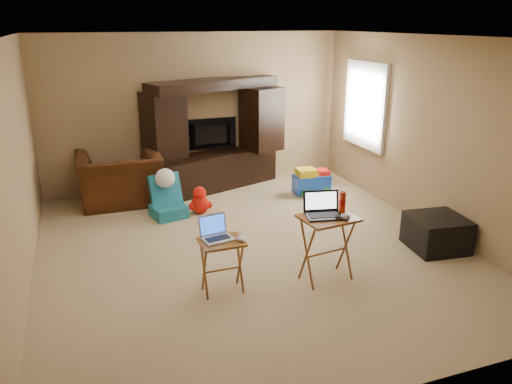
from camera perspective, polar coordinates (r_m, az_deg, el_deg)
name	(u,v)px	position (r m, az deg, el deg)	size (l,w,h in m)	color
floor	(251,248)	(6.21, -0.63, -6.43)	(5.50, 5.50, 0.00)	#CBBB8C
ceiling	(250,37)	(5.61, -0.72, 17.31)	(5.50, 5.50, 0.00)	silver
wall_back	(196,111)	(8.37, -6.91, 9.14)	(5.00, 5.00, 0.00)	tan
wall_front	(385,246)	(3.44, 14.56, -5.96)	(5.00, 5.00, 0.00)	tan
wall_left	(13,171)	(5.53, -26.01, 2.20)	(5.50, 5.50, 0.00)	tan
wall_right	(430,134)	(6.99, 19.22, 6.26)	(5.50, 5.50, 0.00)	tan
window_pane	(366,105)	(8.19, 12.48, 9.68)	(1.20, 1.20, 0.00)	white
window_frame	(365,105)	(8.18, 12.36, 9.68)	(0.06, 1.14, 1.34)	white
entertainment_center	(215,135)	(8.21, -4.76, 6.49)	(2.19, 0.55, 1.79)	black
television	(211,135)	(8.42, -5.14, 6.54)	(0.91, 0.12, 0.52)	black
recliner	(120,179)	(7.84, -15.29, 1.48)	(1.21, 1.06, 0.79)	#4C2710
child_rocker	(168,197)	(7.17, -10.05, -0.55)	(0.45, 0.52, 0.60)	#196E89
plush_toy	(200,200)	(7.27, -6.44, -0.90)	(0.37, 0.31, 0.41)	red
push_toy	(312,181)	(8.09, 6.37, 1.30)	(0.59, 0.42, 0.44)	blue
ottoman	(437,233)	(6.51, 19.95, -4.40)	(0.64, 0.64, 0.41)	black
tray_table_left	(222,266)	(5.16, -3.88, -8.48)	(0.44, 0.35, 0.57)	#955F24
tray_table_right	(327,248)	(5.40, 8.09, -6.41)	(0.56, 0.45, 0.73)	#915A23
laptop_left	(218,229)	(5.01, -4.41, -4.25)	(0.30, 0.25, 0.24)	#BCBCC1
laptop_right	(325,206)	(5.21, 7.85, -1.59)	(0.38, 0.31, 0.24)	black
mouse_left	(241,239)	(5.01, -1.71, -5.37)	(0.07, 0.12, 0.05)	silver
mouse_right	(345,217)	(5.21, 10.17, -2.79)	(0.09, 0.15, 0.06)	#424146
water_bottle	(342,202)	(5.38, 9.83, -1.14)	(0.07, 0.07, 0.22)	red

